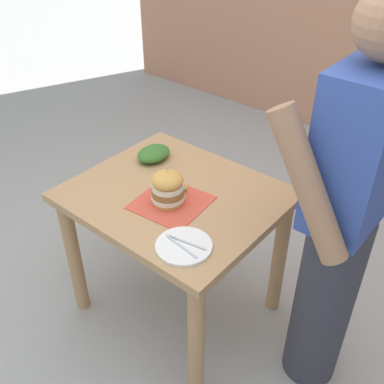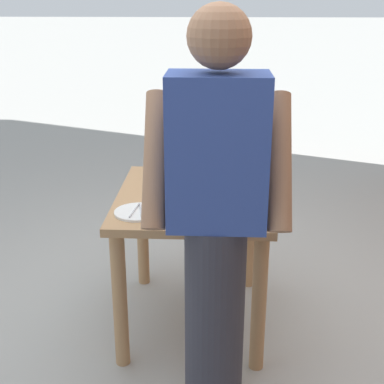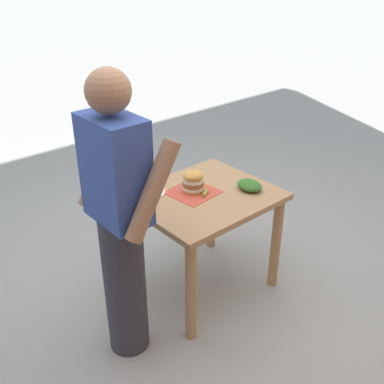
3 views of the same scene
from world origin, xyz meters
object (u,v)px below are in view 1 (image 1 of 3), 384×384
object	(u,v)px
side_plate_with_forks	(184,246)
diner_across_table	(342,219)
patio_table	(176,218)
sandwich	(168,188)
pickle_spear	(177,188)
side_salad	(154,154)

from	to	relation	value
side_plate_with_forks	diner_across_table	xyz separation A→B (m)	(-0.37, 0.45, 0.13)
side_plate_with_forks	diner_across_table	bearing A→B (deg)	129.38
patio_table	diner_across_table	world-z (taller)	diner_across_table
sandwich	pickle_spear	bearing A→B (deg)	-161.12
sandwich	side_plate_with_forks	size ratio (longest dim) A/B	0.84
sandwich	pickle_spear	world-z (taller)	sandwich
side_plate_with_forks	diner_across_table	distance (m)	0.59
pickle_spear	diner_across_table	world-z (taller)	diner_across_table
sandwich	side_salad	size ratio (longest dim) A/B	1.03
patio_table	pickle_spear	world-z (taller)	pickle_spear
sandwich	side_plate_with_forks	distance (m)	0.30
sandwich	diner_across_table	size ratio (longest dim) A/B	0.11
sandwich	side_plate_with_forks	world-z (taller)	sandwich
patio_table	pickle_spear	xyz separation A→B (m)	(-0.02, -0.00, 0.16)
sandwich	side_plate_with_forks	bearing A→B (deg)	53.83
pickle_spear	side_plate_with_forks	size ratio (longest dim) A/B	0.39
patio_table	side_plate_with_forks	distance (m)	0.39
pickle_spear	diner_across_table	bearing A→B (deg)	98.27
side_salad	diner_across_table	size ratio (longest dim) A/B	0.11
side_plate_with_forks	diner_across_table	world-z (taller)	diner_across_table
side_salad	patio_table	bearing A→B (deg)	60.99
side_plate_with_forks	side_salad	world-z (taller)	side_salad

